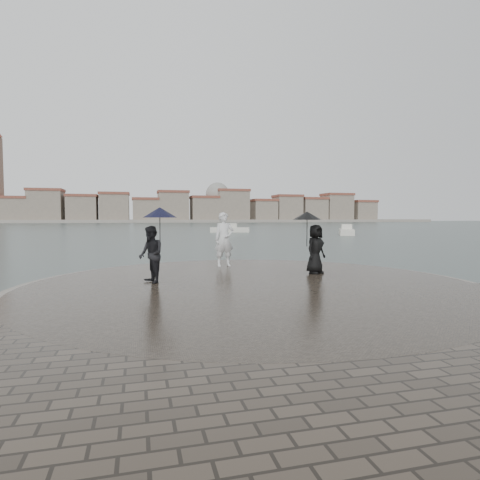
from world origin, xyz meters
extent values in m
plane|color=#2B3835|center=(0.00, 0.00, 0.00)|extent=(400.00, 400.00, 0.00)
cylinder|color=gray|center=(0.00, 3.50, 0.16)|extent=(12.50, 12.50, 0.32)
cylinder|color=#2D261E|center=(0.00, 3.50, 0.18)|extent=(11.90, 11.90, 0.36)
imported|color=silver|center=(0.06, 7.34, 1.33)|extent=(0.74, 0.51, 1.95)
imported|color=black|center=(-2.62, 4.19, 1.13)|extent=(0.79, 0.90, 1.54)
cylinder|color=black|center=(-2.37, 4.29, 1.71)|extent=(0.02, 0.02, 0.90)
cone|color=black|center=(-2.37, 4.29, 2.26)|extent=(0.95, 0.95, 0.28)
imported|color=black|center=(2.44, 4.78, 1.13)|extent=(0.90, 0.80, 1.54)
cylinder|color=black|center=(2.19, 4.88, 1.66)|extent=(0.02, 0.02, 0.90)
cone|color=black|center=(2.19, 4.88, 2.18)|extent=(0.91, 0.91, 0.26)
cube|color=gray|center=(0.00, 163.00, 0.60)|extent=(260.00, 20.00, 1.20)
cube|color=gray|center=(-48.00, 160.00, 4.50)|extent=(10.00, 10.00, 9.00)
cube|color=brown|center=(-48.00, 160.00, 9.50)|extent=(10.60, 10.60, 1.00)
cube|color=gray|center=(-37.00, 160.00, 6.00)|extent=(12.00, 10.00, 12.00)
cube|color=brown|center=(-37.00, 160.00, 12.50)|extent=(12.60, 10.60, 1.00)
cube|color=gray|center=(-24.00, 160.00, 5.00)|extent=(11.00, 10.00, 10.00)
cube|color=brown|center=(-24.00, 160.00, 10.50)|extent=(11.60, 10.60, 1.00)
cube|color=gray|center=(-12.00, 160.00, 5.50)|extent=(11.00, 10.00, 11.00)
cube|color=brown|center=(-12.00, 160.00, 11.50)|extent=(11.60, 10.60, 1.00)
cube|color=gray|center=(0.00, 160.00, 4.50)|extent=(10.00, 10.00, 9.00)
cube|color=brown|center=(0.00, 160.00, 9.50)|extent=(10.60, 10.60, 1.00)
cube|color=gray|center=(11.00, 160.00, 6.00)|extent=(12.00, 10.00, 12.00)
cube|color=brown|center=(11.00, 160.00, 12.50)|extent=(12.60, 10.60, 1.00)
cube|color=gray|center=(24.00, 160.00, 5.00)|extent=(11.00, 10.00, 10.00)
cube|color=brown|center=(24.00, 160.00, 10.50)|extent=(11.60, 10.60, 1.00)
cube|color=gray|center=(36.00, 160.00, 6.50)|extent=(13.00, 10.00, 13.00)
cube|color=brown|center=(36.00, 160.00, 13.50)|extent=(13.60, 10.60, 1.00)
cube|color=gray|center=(50.00, 160.00, 4.50)|extent=(10.00, 10.00, 9.00)
cube|color=brown|center=(50.00, 160.00, 9.50)|extent=(10.60, 10.60, 1.00)
cube|color=gray|center=(61.00, 160.00, 5.50)|extent=(11.00, 10.00, 11.00)
cube|color=brown|center=(61.00, 160.00, 11.50)|extent=(11.60, 10.60, 1.00)
cube|color=gray|center=(73.00, 160.00, 5.00)|extent=(11.00, 10.00, 10.00)
cube|color=brown|center=(73.00, 160.00, 10.50)|extent=(11.60, 10.60, 1.00)
cube|color=gray|center=(85.00, 160.00, 6.00)|extent=(12.00, 10.00, 12.00)
cube|color=brown|center=(85.00, 160.00, 12.50)|extent=(12.60, 10.60, 1.00)
cube|color=gray|center=(98.00, 160.00, 4.50)|extent=(10.00, 10.00, 9.00)
cube|color=brown|center=(98.00, 160.00, 9.50)|extent=(10.60, 10.60, 1.00)
sphere|color=gray|center=(30.00, 162.00, 12.00)|extent=(10.00, 10.00, 10.00)
cube|color=beige|center=(21.58, 37.19, 0.25)|extent=(3.85, 5.64, 0.90)
cube|color=beige|center=(21.58, 37.19, 0.85)|extent=(1.96, 2.32, 0.90)
cube|color=beige|center=(9.62, 48.72, 0.25)|extent=(5.71, 2.69, 0.90)
cube|color=beige|center=(9.62, 48.72, 0.85)|extent=(2.20, 1.58, 0.90)
camera|label=1|loc=(-2.94, -6.78, 2.13)|focal=30.00mm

